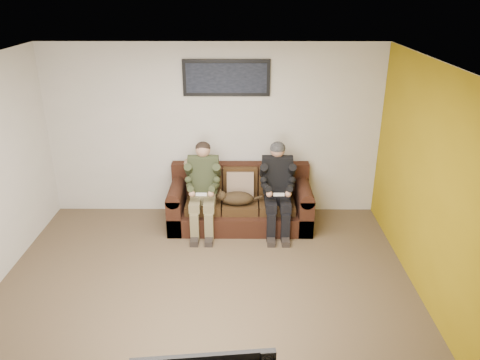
{
  "coord_description": "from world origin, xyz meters",
  "views": [
    {
      "loc": [
        0.44,
        -4.48,
        3.34
      ],
      "look_at": [
        0.4,
        1.2,
        0.95
      ],
      "focal_mm": 35.0,
      "sensor_mm": 36.0,
      "label": 1
    }
  ],
  "objects_px": {
    "sofa": "(240,203)",
    "framed_poster": "(226,78)",
    "person_right": "(277,183)",
    "cat": "(236,198)",
    "person_left": "(203,183)"
  },
  "relations": [
    {
      "from": "cat",
      "to": "person_left",
      "type": "bearing_deg",
      "value": 170.3
    },
    {
      "from": "person_left",
      "to": "cat",
      "type": "height_order",
      "value": "person_left"
    },
    {
      "from": "person_left",
      "to": "framed_poster",
      "type": "bearing_deg",
      "value": 59.54
    },
    {
      "from": "sofa",
      "to": "framed_poster",
      "type": "height_order",
      "value": "framed_poster"
    },
    {
      "from": "sofa",
      "to": "framed_poster",
      "type": "xyz_separation_m",
      "value": [
        -0.2,
        0.39,
        1.78
      ]
    },
    {
      "from": "sofa",
      "to": "person_left",
      "type": "distance_m",
      "value": 0.68
    },
    {
      "from": "cat",
      "to": "framed_poster",
      "type": "distance_m",
      "value": 1.72
    },
    {
      "from": "person_right",
      "to": "framed_poster",
      "type": "relative_size",
      "value": 1.02
    },
    {
      "from": "cat",
      "to": "framed_poster",
      "type": "xyz_separation_m",
      "value": [
        -0.14,
        0.65,
        1.59
      ]
    },
    {
      "from": "person_right",
      "to": "sofa",
      "type": "bearing_deg",
      "value": 162.06
    },
    {
      "from": "sofa",
      "to": "person_left",
      "type": "height_order",
      "value": "person_left"
    },
    {
      "from": "sofa",
      "to": "person_right",
      "type": "xyz_separation_m",
      "value": [
        0.53,
        -0.17,
        0.39
      ]
    },
    {
      "from": "person_left",
      "to": "person_right",
      "type": "distance_m",
      "value": 1.06
    },
    {
      "from": "sofa",
      "to": "person_right",
      "type": "height_order",
      "value": "person_right"
    },
    {
      "from": "sofa",
      "to": "framed_poster",
      "type": "relative_size",
      "value": 1.66
    }
  ]
}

